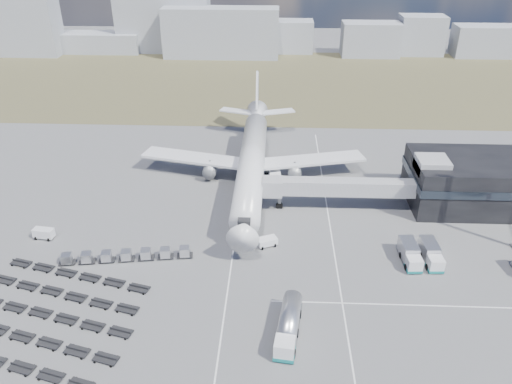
{
  "coord_description": "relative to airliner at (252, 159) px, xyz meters",
  "views": [
    {
      "loc": [
        5.23,
        -67.6,
        52.29
      ],
      "look_at": [
        1.44,
        19.69,
        4.0
      ],
      "focal_mm": 35.0,
      "sensor_mm": 36.0,
      "label": 1
    }
  ],
  "objects": [
    {
      "name": "grass_strip",
      "position": [
        0.0,
        77.62,
        -5.29
      ],
      "size": [
        420.0,
        90.0,
        0.01
      ],
      "primitive_type": "cube",
      "color": "brown",
      "rests_on": "ground"
    },
    {
      "name": "terminal",
      "position": [
        47.77,
        -8.41,
        -0.04
      ],
      "size": [
        30.4,
        16.4,
        11.0
      ],
      "color": "black",
      "rests_on": "ground"
    },
    {
      "name": "airliner",
      "position": [
        0.0,
        0.0,
        0.0
      ],
      "size": [
        51.59,
        64.53,
        17.62
      ],
      "color": "silver",
      "rests_on": "ground"
    },
    {
      "name": "baggage_dollies",
      "position": [
        -29.62,
        -45.31,
        -4.89
      ],
      "size": [
        33.68,
        27.5,
        0.81
      ],
      "rotation": [
        0.0,
        0.0,
        -0.26
      ],
      "color": "black",
      "rests_on": "ground"
    },
    {
      "name": "utility_van",
      "position": [
        -37.32,
        -24.89,
        -4.28
      ],
      "size": [
        3.89,
        2.16,
        2.02
      ],
      "primitive_type": "cube",
      "rotation": [
        0.0,
        0.0,
        -0.14
      ],
      "color": "silver",
      "rests_on": "ground"
    },
    {
      "name": "service_trucks_near",
      "position": [
        30.44,
        -29.13,
        -3.68
      ],
      "size": [
        6.49,
        7.65,
        2.96
      ],
      "rotation": [
        0.0,
        0.0,
        0.05
      ],
      "color": "silver",
      "rests_on": "ground"
    },
    {
      "name": "ground",
      "position": [
        0.0,
        -32.38,
        -5.29
      ],
      "size": [
        420.0,
        420.0,
        0.0
      ],
      "primitive_type": "plane",
      "color": "#565659",
      "rests_on": "ground"
    },
    {
      "name": "catering_truck",
      "position": [
        5.21,
        -2.18,
        -3.84
      ],
      "size": [
        2.97,
        6.35,
        2.84
      ],
      "rotation": [
        0.0,
        0.0,
        0.07
      ],
      "color": "silver",
      "rests_on": "ground"
    },
    {
      "name": "fuel_tanker",
      "position": [
        7.53,
        -47.29,
        -3.48
      ],
      "size": [
        4.32,
        11.51,
        3.63
      ],
      "rotation": [
        0.0,
        0.0,
        -0.13
      ],
      "color": "silver",
      "rests_on": "ground"
    },
    {
      "name": "skyline",
      "position": [
        -5.83,
        117.73,
        3.53
      ],
      "size": [
        318.97,
        22.93,
        24.47
      ],
      "color": "#9497A1",
      "rests_on": "ground"
    },
    {
      "name": "lane_markings",
      "position": [
        9.77,
        -29.38,
        -5.29
      ],
      "size": [
        47.12,
        110.0,
        0.01
      ],
      "color": "silver",
      "rests_on": "ground"
    },
    {
      "name": "pushback_tug",
      "position": [
        4.0,
        -25.45,
        -4.51
      ],
      "size": [
        4.03,
        3.22,
        1.56
      ],
      "primitive_type": "cube",
      "rotation": [
        0.0,
        0.0,
        0.41
      ],
      "color": "silver",
      "rests_on": "ground"
    },
    {
      "name": "jet_bridge",
      "position": [
        15.9,
        -11.95,
        -0.24
      ],
      "size": [
        30.3,
        3.8,
        7.05
      ],
      "color": "#939399",
      "rests_on": "ground"
    },
    {
      "name": "uld_row",
      "position": [
        -20.23,
        -30.97,
        -4.24
      ],
      "size": [
        22.75,
        4.93,
        1.76
      ],
      "rotation": [
        0.0,
        0.0,
        0.14
      ],
      "color": "black",
      "rests_on": "ground"
    }
  ]
}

